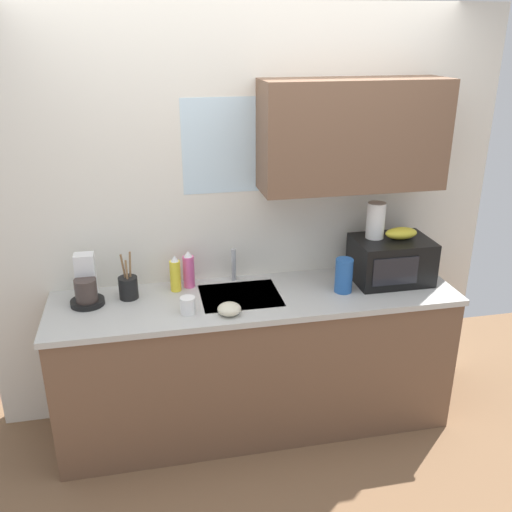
{
  "coord_description": "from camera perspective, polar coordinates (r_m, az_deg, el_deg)",
  "views": [
    {
      "loc": [
        -0.6,
        -2.91,
        2.35
      ],
      "look_at": [
        0.0,
        0.0,
        1.15
      ],
      "focal_mm": 39.42,
      "sensor_mm": 36.0,
      "label": 1
    }
  ],
  "objects": [
    {
      "name": "small_bowl",
      "position": [
        3.08,
        -2.73,
        -5.39
      ],
      "size": [
        0.13,
        0.13,
        0.06
      ],
      "primitive_type": "ellipsoid",
      "color": "beige",
      "rests_on": "counter_unit"
    },
    {
      "name": "dish_soap_bottle_pink",
      "position": [
        3.39,
        -6.84,
        -1.42
      ],
      "size": [
        0.07,
        0.07,
        0.23
      ],
      "color": "#E55999",
      "rests_on": "counter_unit"
    },
    {
      "name": "sink_faucet",
      "position": [
        3.46,
        -2.27,
        -0.9
      ],
      "size": [
        0.03,
        0.03,
        0.21
      ],
      "primitive_type": "cylinder",
      "color": "#B2B5BA",
      "rests_on": "counter_unit"
    },
    {
      "name": "kitchen_wall_assembly",
      "position": [
        3.43,
        1.0,
        5.39
      ],
      "size": [
        3.16,
        0.42,
        2.5
      ],
      "color": "silver",
      "rests_on": "ground"
    },
    {
      "name": "counter_unit",
      "position": [
        3.52,
        -0.03,
        -10.51
      ],
      "size": [
        2.39,
        0.63,
        0.9
      ],
      "color": "brown",
      "rests_on": "ground"
    },
    {
      "name": "cereal_canister",
      "position": [
        3.35,
        8.9,
        -1.97
      ],
      "size": [
        0.1,
        0.1,
        0.21
      ],
      "primitive_type": "cylinder",
      "color": "#2659A5",
      "rests_on": "counter_unit"
    },
    {
      "name": "coffee_maker",
      "position": [
        3.32,
        -16.85,
        -2.9
      ],
      "size": [
        0.19,
        0.21,
        0.28
      ],
      "color": "black",
      "rests_on": "counter_unit"
    },
    {
      "name": "microwave",
      "position": [
        3.55,
        13.54,
        -0.39
      ],
      "size": [
        0.46,
        0.35,
        0.27
      ],
      "color": "black",
      "rests_on": "counter_unit"
    },
    {
      "name": "banana_bunch",
      "position": [
        3.51,
        14.52,
        2.26
      ],
      "size": [
        0.2,
        0.11,
        0.07
      ],
      "primitive_type": "ellipsoid",
      "color": "gold",
      "rests_on": "microwave"
    },
    {
      "name": "dish_soap_bottle_yellow",
      "position": [
        3.36,
        -8.19,
        -1.84
      ],
      "size": [
        0.06,
        0.06,
        0.22
      ],
      "color": "yellow",
      "rests_on": "counter_unit"
    },
    {
      "name": "utensil_crock",
      "position": [
        3.33,
        -12.83,
        -3.07
      ],
      "size": [
        0.11,
        0.11,
        0.28
      ],
      "color": "black",
      "rests_on": "counter_unit"
    },
    {
      "name": "mug_white",
      "position": [
        3.1,
        -6.93,
        -4.99
      ],
      "size": [
        0.08,
        0.08,
        0.09
      ],
      "primitive_type": "cylinder",
      "color": "white",
      "rests_on": "counter_unit"
    },
    {
      "name": "paper_towel_roll",
      "position": [
        3.47,
        12.05,
        3.55
      ],
      "size": [
        0.11,
        0.11,
        0.22
      ],
      "primitive_type": "cylinder",
      "color": "white",
      "rests_on": "microwave"
    }
  ]
}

